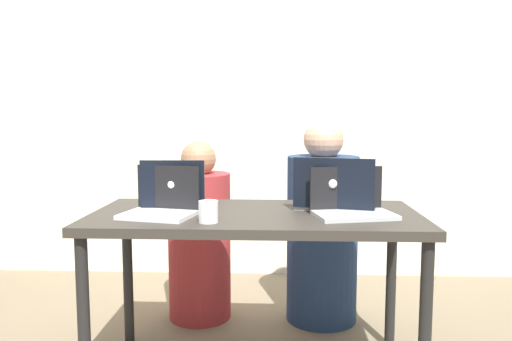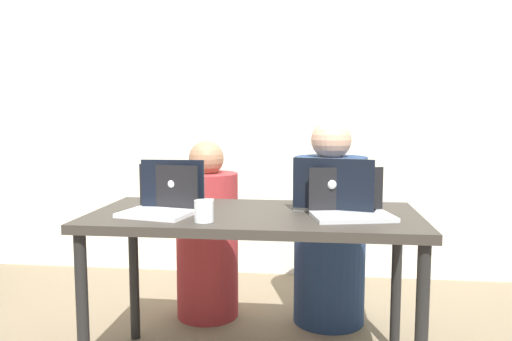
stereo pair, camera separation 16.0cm
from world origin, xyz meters
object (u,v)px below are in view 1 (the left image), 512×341
object	(u,v)px
person_on_right	(322,232)
laptop_front_left	(161,205)
laptop_back_left	(176,198)
laptop_back_right	(335,198)
laptop_front_right	(352,205)
person_on_left	(199,240)
water_glass_left	(208,213)

from	to	relation	value
person_on_right	laptop_front_left	distance (m)	1.09
laptop_back_left	laptop_back_right	bearing A→B (deg)	179.53
laptop_back_right	laptop_front_right	size ratio (longest dim) A/B	1.11
person_on_left	laptop_back_left	xyz separation A→B (m)	(-0.02, -0.57, 0.34)
laptop_back_left	laptop_front_right	size ratio (longest dim) A/B	0.80
laptop_front_right	laptop_front_left	world-z (taller)	laptop_front_left
person_on_right	laptop_front_right	xyz separation A→B (m)	(0.06, -0.70, 0.28)
person_on_left	person_on_right	size ratio (longest dim) A/B	0.89
laptop_back_left	laptop_front_right	bearing A→B (deg)	169.28
laptop_front_right	water_glass_left	xyz separation A→B (m)	(-0.60, -0.16, -0.01)
person_on_right	laptop_back_left	distance (m)	0.97
person_on_right	laptop_back_left	world-z (taller)	person_on_right
laptop_back_left	laptop_front_left	world-z (taller)	laptop_back_left
person_on_left	laptop_back_left	world-z (taller)	person_on_left
laptop_back_left	water_glass_left	xyz separation A→B (m)	(0.19, -0.29, -0.01)
laptop_back_left	water_glass_left	distance (m)	0.35
laptop_back_left	laptop_back_right	distance (m)	0.73
laptop_front_right	person_on_left	bearing A→B (deg)	125.33
laptop_back_left	laptop_back_right	xyz separation A→B (m)	(0.73, 0.01, 0.00)
laptop_front_left	laptop_back_left	bearing A→B (deg)	92.39
person_on_left	water_glass_left	world-z (taller)	person_on_left
water_glass_left	laptop_back_right	bearing A→B (deg)	29.42
water_glass_left	person_on_right	bearing A→B (deg)	58.17
person_on_left	laptop_back_right	distance (m)	0.97
water_glass_left	person_on_left	bearing A→B (deg)	101.58
laptop_back_right	laptop_back_left	bearing A→B (deg)	15.19
laptop_back_left	person_on_right	bearing A→B (deg)	-143.44
person_on_right	laptop_back_left	xyz separation A→B (m)	(-0.73, -0.57, 0.29)
person_on_left	laptop_back_right	size ratio (longest dim) A/B	2.53
laptop_front_right	laptop_back_right	bearing A→B (deg)	97.89
laptop_front_right	laptop_front_left	bearing A→B (deg)	169.63
person_on_left	laptop_back_right	bearing A→B (deg)	153.08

